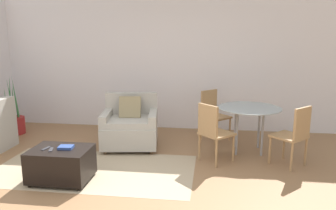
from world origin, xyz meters
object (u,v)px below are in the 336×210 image
potted_plant (14,122)px  dining_chair_near_left (213,129)px  tv_remote_primary (46,148)px  tv_remote_secondary (51,150)px  dining_chair_near_right (295,132)px  dining_table (249,113)px  armchair (130,127)px  ottoman (61,163)px  book_stack (66,147)px  dining_chair_far_left (213,112)px

potted_plant → dining_chair_near_left: (3.83, -0.99, 0.29)m
tv_remote_primary → tv_remote_secondary: (0.09, -0.03, 0.00)m
dining_chair_near_right → dining_chair_near_left: bearing=180.0°
dining_table → dining_chair_near_right: (0.58, -0.58, -0.13)m
armchair → ottoman: 1.56m
tv_remote_primary → dining_table: 3.11m
ottoman → dining_chair_near_left: size_ratio=0.84×
tv_remote_primary → dining_chair_near_left: dining_chair_near_left is taller
dining_table → ottoman: bearing=-149.5°
book_stack → dining_chair_far_left: bearing=47.5°
armchair → potted_plant: bearing=169.5°
dining_chair_near_left → dining_table: bearing=45.0°
ottoman → dining_chair_near_left: 2.17m
book_stack → tv_remote_secondary: size_ratio=1.25×
ottoman → potted_plant: 2.67m
armchair → potted_plant: 2.48m
armchair → dining_table: (1.97, 0.04, 0.29)m
book_stack → dining_chair_near_right: dining_chair_near_right is taller
dining_chair_near_left → dining_chair_near_right: (1.17, 0.00, 0.00)m
potted_plant → dining_chair_near_left: potted_plant is taller
ottoman → tv_remote_primary: size_ratio=4.96×
armchair → dining_chair_far_left: size_ratio=1.12×
tv_remote_secondary → dining_chair_far_left: (2.04, 2.13, 0.07)m
armchair → dining_chair_near_right: size_ratio=1.12×
dining_table → dining_chair_near_right: size_ratio=1.12×
tv_remote_primary → dining_chair_near_left: size_ratio=0.17×
dining_chair_far_left → book_stack: bearing=-132.5°
tv_remote_primary → dining_chair_near_left: bearing=23.6°
armchair → dining_chair_near_left: bearing=-21.3°
tv_remote_secondary → potted_plant: 2.66m
dining_chair_near_left → tv_remote_secondary: bearing=-154.8°
potted_plant → dining_chair_far_left: potted_plant is taller
tv_remote_secondary → dining_table: 3.05m
book_stack → tv_remote_secondary: (-0.17, -0.08, -0.01)m
dining_chair_near_right → potted_plant: bearing=168.7°
potted_plant → dining_chair_near_left: size_ratio=1.26×
book_stack → tv_remote_primary: 0.25m
dining_chair_near_right → dining_chair_far_left: 1.65m
potted_plant → dining_chair_near_right: size_ratio=1.26×
dining_table → dining_chair_near_left: dining_chair_near_left is taller
dining_chair_near_right → dining_chair_far_left: (-1.17, 1.17, 0.00)m
book_stack → armchair: bearing=71.0°
book_stack → dining_chair_near_left: dining_chair_near_left is taller
tv_remote_primary → dining_table: bearing=29.2°
book_stack → dining_chair_near_left: bearing=25.2°
potted_plant → dining_chair_far_left: bearing=2.6°
dining_table → dining_chair_far_left: bearing=135.0°
ottoman → potted_plant: bearing=134.7°
potted_plant → dining_table: size_ratio=1.13×
potted_plant → dining_chair_near_right: (4.99, -0.99, 0.29)m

